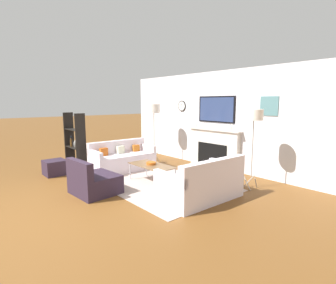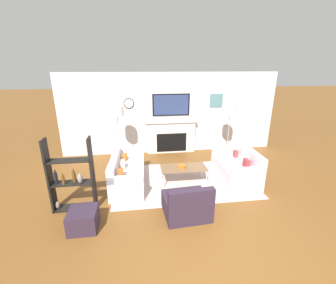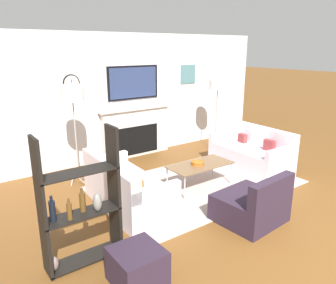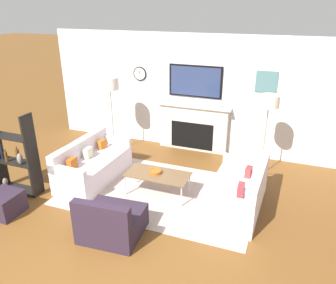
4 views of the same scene
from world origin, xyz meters
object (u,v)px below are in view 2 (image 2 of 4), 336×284
at_px(floor_lamp_right, 230,111).
at_px(couch_right, 237,167).
at_px(ottoman, 83,219).
at_px(couch_left, 127,174).
at_px(decorative_bowl, 182,166).
at_px(armchair, 187,205).
at_px(shelf_unit, 71,178).
at_px(floor_lamp_left, 117,112).
at_px(coffee_table, 184,168).

bearing_deg(floor_lamp_right, couch_right, -100.65).
bearing_deg(ottoman, floor_lamp_right, 36.32).
distance_m(couch_left, decorative_bowl, 1.40).
distance_m(armchair, shelf_unit, 2.40).
height_order(couch_left, armchair, couch_left).
distance_m(armchair, ottoman, 1.97).
height_order(armchair, floor_lamp_right, floor_lamp_right).
distance_m(floor_lamp_left, ottoman, 3.24).
xyz_separation_m(decorative_bowl, shelf_unit, (-2.45, -0.82, 0.25)).
bearing_deg(couch_left, floor_lamp_left, 100.85).
height_order(armchair, ottoman, armchair).
distance_m(coffee_table, decorative_bowl, 0.08).
bearing_deg(floor_lamp_right, coffee_table, -141.07).
distance_m(coffee_table, shelf_unit, 2.64).
bearing_deg(armchair, couch_left, 130.95).
distance_m(couch_left, floor_lamp_left, 1.88).
bearing_deg(floor_lamp_right, floor_lamp_left, 180.00).
relative_size(couch_right, floor_lamp_left, 0.91).
bearing_deg(couch_left, shelf_unit, -140.15).
distance_m(coffee_table, floor_lamp_left, 2.51).
distance_m(couch_left, armchair, 1.89).
bearing_deg(floor_lamp_left, couch_right, -22.49).
bearing_deg(decorative_bowl, ottoman, -145.00).
relative_size(floor_lamp_left, shelf_unit, 1.15).
relative_size(coffee_table, decorative_bowl, 5.09).
xyz_separation_m(couch_left, shelf_unit, (-1.06, -0.88, 0.41)).
xyz_separation_m(coffee_table, ottoman, (-2.17, -1.47, -0.21)).
distance_m(couch_left, ottoman, 1.72).
bearing_deg(couch_left, couch_right, -0.06).
bearing_deg(couch_left, coffee_table, -3.16).
bearing_deg(floor_lamp_right, decorative_bowl, -142.15).
xyz_separation_m(couch_right, ottoman, (-3.64, -1.55, -0.11)).
height_order(armchair, shelf_unit, shelf_unit).
xyz_separation_m(couch_right, armchair, (-1.67, -1.42, -0.05)).
distance_m(coffee_table, floor_lamp_right, 2.49).
bearing_deg(couch_right, armchair, -139.64).
bearing_deg(decorative_bowl, armchair, -96.58).
bearing_deg(ottoman, shelf_unit, 115.64).
xyz_separation_m(floor_lamp_right, ottoman, (-3.89, -2.86, -1.37)).
xyz_separation_m(couch_right, decorative_bowl, (-1.52, -0.06, 0.16)).
relative_size(armchair, floor_lamp_left, 0.52).
xyz_separation_m(couch_right, shelf_unit, (-3.97, -0.88, 0.41)).
bearing_deg(decorative_bowl, coffee_table, -18.10).
xyz_separation_m(floor_lamp_right, shelf_unit, (-4.21, -2.19, -0.86)).
distance_m(couch_right, floor_lamp_right, 1.84).
xyz_separation_m(couch_right, floor_lamp_left, (-3.16, 1.31, 1.33)).
bearing_deg(couch_left, ottoman, -115.26).
xyz_separation_m(couch_left, floor_lamp_right, (3.16, 1.31, 1.27)).
relative_size(couch_left, armchair, 1.84).
bearing_deg(armchair, couch_right, 40.36).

